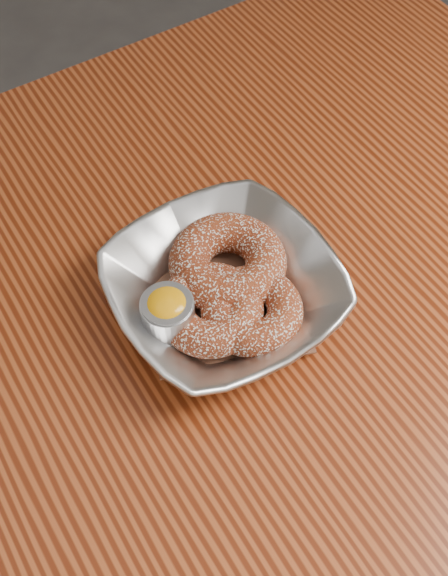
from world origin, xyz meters
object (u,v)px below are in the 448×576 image
donut_front (252,310)px  donut_extra (210,309)px  table (159,382)px  ramekin (168,315)px  donut_back (228,263)px  serving_bowl (224,290)px

donut_front → donut_extra: 0.04m
table → ramekin: ramekin is taller
donut_back → donut_extra: bearing=-139.9°
table → serving_bowl: size_ratio=5.69×
table → donut_back: size_ratio=10.53×
donut_back → donut_front: (-0.01, -0.06, -0.00)m
serving_bowl → ramekin: bearing=-178.8°
donut_back → ramekin: (-0.08, -0.02, 0.01)m
donut_back → ramekin: 0.08m
serving_bowl → donut_extra: 0.03m
serving_bowl → donut_back: bearing=50.9°
donut_front → serving_bowl: bearing=106.4°
serving_bowl → ramekin: size_ratio=3.88×
donut_extra → donut_back: bearing=40.1°
ramekin → donut_extra: bearing=-15.5°
ramekin → donut_front: bearing=-24.4°
table → donut_extra: bearing=-19.2°
table → donut_extra: (0.06, -0.02, 0.13)m
donut_back → ramekin: bearing=-163.0°
table → donut_front: size_ratio=12.61×
donut_front → ramekin: 0.08m
donut_back → donut_extra: size_ratio=1.15×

